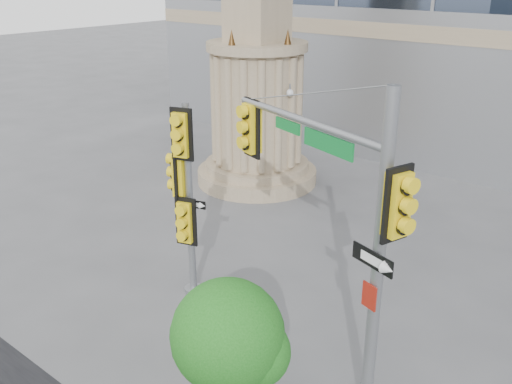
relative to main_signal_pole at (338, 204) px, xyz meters
The scene contains 5 objects.
ground 4.42m from the main_signal_pole, 143.11° to the right, with size 120.00×120.00×0.00m, color #545456.
monument 11.12m from the main_signal_pole, 136.76° to the left, with size 4.40×4.40×16.60m.
main_signal_pole is the anchor object (origin of this frame).
secondary_signal_pole 4.38m from the main_signal_pole, behind, with size 0.89×0.63×4.74m.
street_tree 2.93m from the main_signal_pole, 100.93° to the right, with size 1.89×1.85×2.95m.
Camera 1 is at (6.69, -6.43, 7.50)m, focal length 40.00 mm.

